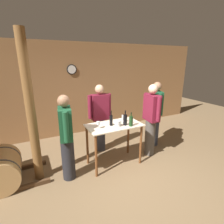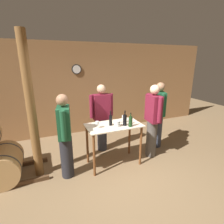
{
  "view_description": "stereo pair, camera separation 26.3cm",
  "coord_description": "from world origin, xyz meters",
  "px_view_note": "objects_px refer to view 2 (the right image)",
  "views": [
    {
      "loc": [
        -1.59,
        -2.24,
        2.21
      ],
      "look_at": [
        -0.02,
        0.88,
        1.16
      ],
      "focal_mm": 28.0,
      "sensor_mm": 36.0,
      "label": 1
    },
    {
      "loc": [
        -1.36,
        -2.35,
        2.21
      ],
      "look_at": [
        -0.02,
        0.88,
        1.16
      ],
      "focal_mm": 28.0,
      "sensor_mm": 36.0,
      "label": 2
    }
  ],
  "objects_px": {
    "ice_bucket": "(117,124)",
    "person_visitor_with_scarf": "(158,114)",
    "wine_bottle_center": "(130,121)",
    "wine_bottle_far_left": "(111,120)",
    "person_visitor_near_door": "(153,120)",
    "person_visitor_bearded": "(102,117)",
    "wine_glass_near_center": "(123,117)",
    "person_host": "(65,135)",
    "wooden_post": "(31,110)",
    "wine_glass_near_left": "(97,123)",
    "wine_bottle_left": "(125,120)"
  },
  "relations": [
    {
      "from": "ice_bucket",
      "to": "person_visitor_with_scarf",
      "type": "height_order",
      "value": "person_visitor_with_scarf"
    },
    {
      "from": "wine_bottle_center",
      "to": "wine_bottle_far_left",
      "type": "bearing_deg",
      "value": 148.36
    },
    {
      "from": "person_visitor_near_door",
      "to": "person_visitor_bearded",
      "type": "bearing_deg",
      "value": 143.31
    },
    {
      "from": "wine_glass_near_center",
      "to": "person_host",
      "type": "relative_size",
      "value": 0.1
    },
    {
      "from": "wine_bottle_far_left",
      "to": "wooden_post",
      "type": "bearing_deg",
      "value": 171.65
    },
    {
      "from": "ice_bucket",
      "to": "person_visitor_near_door",
      "type": "height_order",
      "value": "person_visitor_near_door"
    },
    {
      "from": "wine_glass_near_left",
      "to": "person_visitor_bearded",
      "type": "bearing_deg",
      "value": 64.81
    },
    {
      "from": "wine_bottle_left",
      "to": "person_visitor_near_door",
      "type": "bearing_deg",
      "value": 7.26
    },
    {
      "from": "ice_bucket",
      "to": "person_visitor_bearded",
      "type": "height_order",
      "value": "person_visitor_bearded"
    },
    {
      "from": "person_visitor_with_scarf",
      "to": "wine_bottle_left",
      "type": "bearing_deg",
      "value": -159.33
    },
    {
      "from": "wine_bottle_center",
      "to": "person_host",
      "type": "xyz_separation_m",
      "value": [
        -1.28,
        0.16,
        -0.16
      ]
    },
    {
      "from": "wine_bottle_center",
      "to": "person_visitor_bearded",
      "type": "relative_size",
      "value": 0.17
    },
    {
      "from": "wine_bottle_far_left",
      "to": "person_host",
      "type": "relative_size",
      "value": 0.19
    },
    {
      "from": "wooden_post",
      "to": "wine_bottle_center",
      "type": "distance_m",
      "value": 1.88
    },
    {
      "from": "wine_glass_near_left",
      "to": "person_host",
      "type": "height_order",
      "value": "person_host"
    },
    {
      "from": "person_host",
      "to": "person_visitor_bearded",
      "type": "height_order",
      "value": "person_visitor_bearded"
    },
    {
      "from": "ice_bucket",
      "to": "person_visitor_near_door",
      "type": "xyz_separation_m",
      "value": [
        0.93,
        0.08,
        -0.07
      ]
    },
    {
      "from": "wooden_post",
      "to": "wine_glass_near_left",
      "type": "distance_m",
      "value": 1.22
    },
    {
      "from": "wooden_post",
      "to": "wine_glass_near_left",
      "type": "bearing_deg",
      "value": -12.67
    },
    {
      "from": "wine_bottle_left",
      "to": "person_host",
      "type": "bearing_deg",
      "value": 177.02
    },
    {
      "from": "wooden_post",
      "to": "person_visitor_near_door",
      "type": "relative_size",
      "value": 1.59
    },
    {
      "from": "wine_bottle_center",
      "to": "person_visitor_with_scarf",
      "type": "relative_size",
      "value": 0.17
    },
    {
      "from": "wine_bottle_center",
      "to": "wine_glass_near_left",
      "type": "relative_size",
      "value": 1.99
    },
    {
      "from": "wooden_post",
      "to": "wine_glass_near_center",
      "type": "distance_m",
      "value": 1.8
    },
    {
      "from": "wine_bottle_far_left",
      "to": "person_visitor_near_door",
      "type": "bearing_deg",
      "value": -0.91
    },
    {
      "from": "person_visitor_near_door",
      "to": "ice_bucket",
      "type": "bearing_deg",
      "value": -174.88
    },
    {
      "from": "person_host",
      "to": "person_visitor_with_scarf",
      "type": "bearing_deg",
      "value": 9.12
    },
    {
      "from": "wooden_post",
      "to": "wine_glass_near_center",
      "type": "xyz_separation_m",
      "value": [
        1.76,
        -0.16,
        -0.32
      ]
    },
    {
      "from": "ice_bucket",
      "to": "person_visitor_near_door",
      "type": "relative_size",
      "value": 0.07
    },
    {
      "from": "person_visitor_near_door",
      "to": "wooden_post",
      "type": "bearing_deg",
      "value": 174.71
    },
    {
      "from": "wooden_post",
      "to": "person_host",
      "type": "height_order",
      "value": "wooden_post"
    },
    {
      "from": "wooden_post",
      "to": "person_host",
      "type": "relative_size",
      "value": 1.65
    },
    {
      "from": "person_host",
      "to": "wine_bottle_center",
      "type": "bearing_deg",
      "value": -7.24
    },
    {
      "from": "wine_bottle_far_left",
      "to": "person_visitor_with_scarf",
      "type": "distance_m",
      "value": 1.49
    },
    {
      "from": "wine_bottle_left",
      "to": "wine_glass_near_center",
      "type": "xyz_separation_m",
      "value": [
        0.04,
        0.16,
        -0.0
      ]
    },
    {
      "from": "wine_glass_near_left",
      "to": "person_visitor_with_scarf",
      "type": "distance_m",
      "value": 1.79
    },
    {
      "from": "wooden_post",
      "to": "wine_bottle_center",
      "type": "bearing_deg",
      "value": -13.32
    },
    {
      "from": "wine_bottle_left",
      "to": "wine_glass_near_center",
      "type": "height_order",
      "value": "wine_bottle_left"
    },
    {
      "from": "wine_bottle_far_left",
      "to": "ice_bucket",
      "type": "height_order",
      "value": "wine_bottle_far_left"
    },
    {
      "from": "wooden_post",
      "to": "wine_glass_near_left",
      "type": "xyz_separation_m",
      "value": [
        1.15,
        -0.26,
        -0.33
      ]
    },
    {
      "from": "wine_bottle_center",
      "to": "person_visitor_near_door",
      "type": "relative_size",
      "value": 0.17
    },
    {
      "from": "wine_bottle_far_left",
      "to": "wine_glass_near_center",
      "type": "bearing_deg",
      "value": 8.86
    },
    {
      "from": "wine_bottle_far_left",
      "to": "wine_bottle_left",
      "type": "bearing_deg",
      "value": -22.91
    },
    {
      "from": "wine_glass_near_left",
      "to": "person_host",
      "type": "distance_m",
      "value": 0.65
    },
    {
      "from": "wine_glass_near_left",
      "to": "person_visitor_with_scarf",
      "type": "relative_size",
      "value": 0.09
    },
    {
      "from": "person_visitor_bearded",
      "to": "person_visitor_near_door",
      "type": "bearing_deg",
      "value": -36.69
    },
    {
      "from": "wine_glass_near_center",
      "to": "person_visitor_with_scarf",
      "type": "relative_size",
      "value": 0.1
    },
    {
      "from": "wine_bottle_left",
      "to": "person_visitor_bearded",
      "type": "relative_size",
      "value": 0.19
    },
    {
      "from": "wine_bottle_far_left",
      "to": "ice_bucket",
      "type": "xyz_separation_m",
      "value": [
        0.09,
        -0.1,
        -0.06
      ]
    },
    {
      "from": "person_host",
      "to": "wooden_post",
      "type": "bearing_deg",
      "value": 153.22
    }
  ]
}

